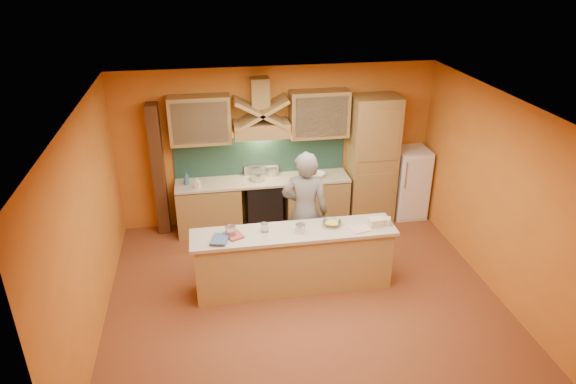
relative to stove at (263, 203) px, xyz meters
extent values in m
cube|color=brown|center=(0.30, -2.20, -0.45)|extent=(5.50, 5.00, 0.01)
cube|color=white|center=(0.30, -2.20, 2.35)|extent=(5.50, 5.00, 0.01)
cube|color=orange|center=(0.30, 0.30, 0.95)|extent=(5.50, 0.02, 2.80)
cube|color=orange|center=(0.30, -4.70, 0.95)|extent=(5.50, 0.02, 2.80)
cube|color=orange|center=(-2.45, -2.20, 0.95)|extent=(0.02, 5.00, 2.80)
cube|color=orange|center=(3.05, -2.20, 0.95)|extent=(0.02, 5.00, 2.80)
cube|color=#9D7E47|center=(-0.95, 0.00, -0.02)|extent=(1.10, 0.60, 0.86)
cube|color=#9D7E47|center=(0.95, 0.00, -0.02)|extent=(1.10, 0.60, 0.86)
cube|color=#BFB5A2|center=(0.00, 0.00, 0.45)|extent=(3.00, 0.62, 0.04)
cube|color=black|center=(0.00, 0.00, 0.00)|extent=(0.60, 0.58, 0.90)
cube|color=#193831|center=(0.00, 0.28, 0.80)|extent=(3.00, 0.03, 0.70)
cube|color=#9D7E47|center=(0.00, 0.05, 1.37)|extent=(0.92, 0.50, 0.24)
cube|color=#9D7E47|center=(0.00, 0.15, 1.95)|extent=(0.30, 0.30, 0.50)
cube|color=#9D7E47|center=(-1.00, 0.12, 1.55)|extent=(1.00, 0.35, 0.80)
cube|color=#9D7E47|center=(1.00, 0.12, 1.55)|extent=(1.00, 0.35, 0.80)
cube|color=#9D7E47|center=(1.95, 0.00, 0.70)|extent=(0.80, 0.60, 2.30)
cube|color=white|center=(2.70, 0.00, 0.20)|extent=(0.58, 0.60, 1.30)
cube|color=#472816|center=(-1.75, 0.15, 0.70)|extent=(0.20, 0.30, 2.30)
cube|color=tan|center=(0.20, -1.90, -0.01)|extent=(2.80, 0.55, 0.88)
cube|color=#BFB5A2|center=(0.20, -1.90, 0.47)|extent=(2.90, 0.62, 0.05)
imported|color=slate|center=(0.46, -1.40, 0.51)|extent=(0.80, 0.63, 1.93)
cylinder|color=silver|center=(-0.09, 0.00, 0.53)|extent=(0.25, 0.25, 0.15)
cylinder|color=silver|center=(0.17, 0.16, 0.52)|extent=(0.27, 0.27, 0.15)
imported|color=silver|center=(-1.12, -0.17, 0.56)|extent=(0.11, 0.11, 0.18)
imported|color=#325F8B|center=(-1.30, 0.01, 0.59)|extent=(0.13, 0.13, 0.25)
imported|color=white|center=(0.98, -0.05, 0.51)|extent=(0.30, 0.30, 0.07)
cube|color=white|center=(0.78, -0.10, 0.52)|extent=(0.31, 0.27, 0.10)
imported|color=#B13F42|center=(-0.74, -1.93, 0.51)|extent=(0.29, 0.33, 0.03)
imported|color=#3F598B|center=(-0.95, -1.98, 0.53)|extent=(0.29, 0.35, 0.02)
cylinder|color=silver|center=(-0.68, -1.88, 0.57)|extent=(0.17, 0.17, 0.14)
cylinder|color=white|center=(-0.21, -1.85, 0.56)|extent=(0.14, 0.14, 0.13)
cube|color=white|center=(0.28, -1.95, 0.55)|extent=(0.16, 0.16, 0.10)
imported|color=silver|center=(0.77, -1.82, 0.53)|extent=(0.34, 0.34, 0.06)
cube|color=beige|center=(1.13, -2.02, 0.50)|extent=(0.30, 0.25, 0.02)
cube|color=beige|center=(1.38, -1.96, 0.55)|extent=(0.20, 0.16, 0.12)
cube|color=beige|center=(1.52, -1.92, 0.54)|extent=(0.20, 0.17, 0.10)
camera|label=1|loc=(-0.94, -8.06, 4.08)|focal=32.00mm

